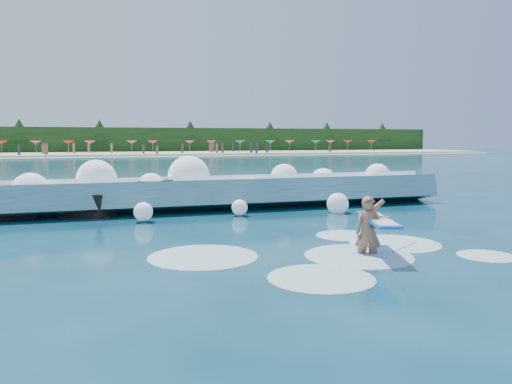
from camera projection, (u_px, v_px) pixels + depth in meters
ground at (226, 246)px, 13.33m from camera, size 200.00×200.00×0.00m
beach at (112, 154)px, 87.00m from camera, size 140.00×20.00×0.40m
wet_band at (115, 157)px, 76.63m from camera, size 140.00×5.00×0.08m
treeline at (110, 140)px, 96.20m from camera, size 140.00×4.00×5.00m
breaking_wave at (219, 194)px, 20.72m from camera, size 19.21×2.94×1.66m
rock_cluster at (79, 201)px, 19.22m from camera, size 8.17×3.41×1.41m
surfer_with_board at (370, 229)px, 12.16m from camera, size 1.29×2.94×1.77m
wave_spray at (196, 182)px, 20.44m from camera, size 15.73×4.61×2.23m
surf_foam at (325, 254)px, 12.37m from camera, size 8.70×5.92×0.14m
beach_umbrellas at (112, 142)px, 89.40m from camera, size 112.00×6.73×0.50m
beachgoers at (159, 149)px, 86.44m from camera, size 102.58×13.11×1.94m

